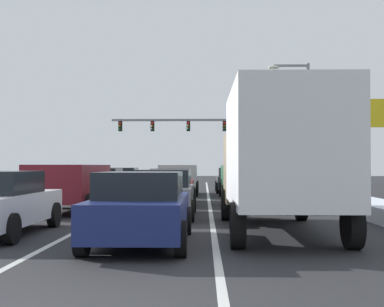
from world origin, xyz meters
TOP-DOWN VIEW (x-y plane):
  - ground_plane at (0.00, 17.68)m, footprint 120.00×120.00m
  - lane_stripe_between_right_lane_and_center_lane at (1.70, 22.09)m, footprint 0.14×48.61m
  - lane_stripe_between_center_lane_and_left_lane at (-1.70, 22.09)m, footprint 0.14×48.61m
  - snow_bank_right_shoulder at (7.00, 22.09)m, footprint 1.49×48.61m
  - snow_bank_left_shoulder at (-7.00, 22.09)m, footprint 2.01×48.61m
  - box_truck_right_lane_nearest at (3.26, 7.80)m, footprint 2.53×7.20m
  - sedan_black_right_lane_second at (3.30, 15.27)m, footprint 2.00×4.50m
  - suv_green_right_lane_third at (3.36, 21.17)m, footprint 2.16×4.90m
  - sedan_charcoal_right_lane_fourth at (3.18, 26.95)m, footprint 2.00×4.50m
  - sedan_navy_center_lane_nearest at (0.16, 5.93)m, footprint 2.00×4.50m
  - sedan_gray_center_lane_second at (0.19, 11.74)m, footprint 2.00×4.50m
  - sedan_red_center_lane_third at (0.07, 17.46)m, footprint 2.00×4.50m
  - suv_silver_center_lane_fourth at (0.06, 24.35)m, footprint 2.16×4.90m
  - suv_maroon_left_lane_second at (-3.27, 13.44)m, footprint 2.16×4.90m
  - sedan_tan_left_lane_third at (-3.47, 20.41)m, footprint 2.00×4.50m
  - sedan_black_left_lane_fourth at (-3.54, 27.30)m, footprint 2.00×4.50m
  - traffic_light_gantry at (1.31, 44.17)m, footprint 14.00×0.47m
  - street_lamp_right_mid at (7.83, 28.72)m, footprint 2.66×0.36m
  - street_lamp_right_far at (7.35, 37.56)m, footprint 2.66×0.36m
  - roadside_sign_right at (11.15, 24.58)m, footprint 3.20×0.16m

SIDE VIEW (x-z plane):
  - ground_plane at x=0.00m, z-range 0.00..0.00m
  - lane_stripe_between_right_lane_and_center_lane at x=1.70m, z-range 0.00..0.01m
  - lane_stripe_between_center_lane_and_left_lane at x=-1.70m, z-range 0.00..0.01m
  - snow_bank_right_shoulder at x=7.00m, z-range 0.00..0.47m
  - snow_bank_left_shoulder at x=-7.00m, z-range 0.00..0.73m
  - sedan_black_right_lane_second at x=3.30m, z-range 0.01..1.52m
  - sedan_charcoal_right_lane_fourth at x=3.18m, z-range 0.01..1.52m
  - sedan_navy_center_lane_nearest at x=0.16m, z-range 0.01..1.52m
  - sedan_gray_center_lane_second at x=0.19m, z-range 0.01..1.52m
  - sedan_red_center_lane_third at x=0.07m, z-range 0.01..1.52m
  - sedan_tan_left_lane_third at x=-3.47m, z-range 0.01..1.52m
  - sedan_black_left_lane_fourth at x=-3.54m, z-range 0.01..1.52m
  - suv_green_right_lane_third at x=3.36m, z-range 0.18..1.85m
  - suv_silver_center_lane_fourth at x=0.06m, z-range 0.18..1.85m
  - suv_maroon_left_lane_second at x=-3.27m, z-range 0.18..1.85m
  - box_truck_right_lane_nearest at x=3.26m, z-range 0.22..3.58m
  - roadside_sign_right at x=11.15m, z-range 1.27..6.77m
  - traffic_light_gantry at x=1.31m, z-range 1.79..7.99m
  - street_lamp_right_far at x=7.35m, z-range 0.81..9.01m
  - street_lamp_right_mid at x=7.83m, z-range 0.81..9.06m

